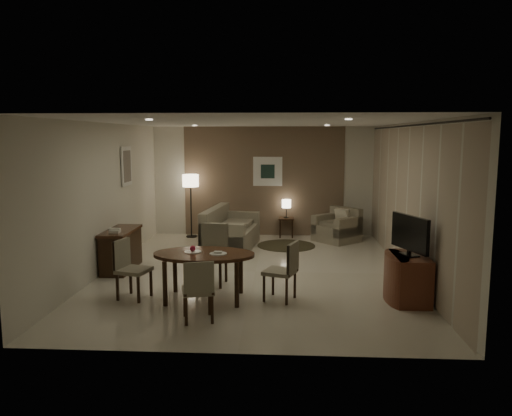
# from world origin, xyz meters

# --- Properties ---
(room_shell) EXTENTS (5.50, 7.00, 2.70)m
(room_shell) POSITION_xyz_m (0.00, 0.40, 1.35)
(room_shell) COLOR beige
(room_shell) RESTS_ON ground
(taupe_accent) EXTENTS (3.96, 0.03, 2.70)m
(taupe_accent) POSITION_xyz_m (0.00, 3.48, 1.35)
(taupe_accent) COLOR brown
(taupe_accent) RESTS_ON wall_back
(curtain_wall) EXTENTS (0.08, 6.70, 2.58)m
(curtain_wall) POSITION_xyz_m (2.68, 0.00, 1.32)
(curtain_wall) COLOR #C0AE96
(curtain_wall) RESTS_ON wall_right
(curtain_rod) EXTENTS (0.03, 6.80, 0.03)m
(curtain_rod) POSITION_xyz_m (2.68, 0.00, 2.64)
(curtain_rod) COLOR black
(curtain_rod) RESTS_ON wall_right
(art_back_frame) EXTENTS (0.72, 0.03, 0.72)m
(art_back_frame) POSITION_xyz_m (0.10, 3.46, 1.60)
(art_back_frame) COLOR silver
(art_back_frame) RESTS_ON wall_back
(art_back_canvas) EXTENTS (0.34, 0.01, 0.34)m
(art_back_canvas) POSITION_xyz_m (0.10, 3.44, 1.60)
(art_back_canvas) COLOR #1A2E26
(art_back_canvas) RESTS_ON wall_back
(art_left_frame) EXTENTS (0.03, 0.60, 0.80)m
(art_left_frame) POSITION_xyz_m (-2.72, 1.20, 1.85)
(art_left_frame) COLOR silver
(art_left_frame) RESTS_ON wall_left
(art_left_canvas) EXTENTS (0.01, 0.46, 0.64)m
(art_left_canvas) POSITION_xyz_m (-2.71, 1.20, 1.85)
(art_left_canvas) COLOR gray
(art_left_canvas) RESTS_ON wall_left
(downlight_nl) EXTENTS (0.10, 0.10, 0.01)m
(downlight_nl) POSITION_xyz_m (-1.40, -1.80, 2.69)
(downlight_nl) COLOR white
(downlight_nl) RESTS_ON ceiling
(downlight_nr) EXTENTS (0.10, 0.10, 0.01)m
(downlight_nr) POSITION_xyz_m (1.40, -1.80, 2.69)
(downlight_nr) COLOR white
(downlight_nr) RESTS_ON ceiling
(downlight_fl) EXTENTS (0.10, 0.10, 0.01)m
(downlight_fl) POSITION_xyz_m (-1.40, 1.80, 2.69)
(downlight_fl) COLOR white
(downlight_fl) RESTS_ON ceiling
(downlight_fr) EXTENTS (0.10, 0.10, 0.01)m
(downlight_fr) POSITION_xyz_m (1.40, 1.80, 2.69)
(downlight_fr) COLOR white
(downlight_fr) RESTS_ON ceiling
(console_desk) EXTENTS (0.48, 1.20, 0.75)m
(console_desk) POSITION_xyz_m (-2.49, 0.00, 0.38)
(console_desk) COLOR #462C16
(console_desk) RESTS_ON floor
(telephone) EXTENTS (0.20, 0.14, 0.09)m
(telephone) POSITION_xyz_m (-2.49, -0.30, 0.80)
(telephone) COLOR white
(telephone) RESTS_ON console_desk
(tv_cabinet) EXTENTS (0.48, 0.90, 0.70)m
(tv_cabinet) POSITION_xyz_m (2.40, -1.50, 0.35)
(tv_cabinet) COLOR brown
(tv_cabinet) RESTS_ON floor
(flat_tv) EXTENTS (0.36, 0.85, 0.60)m
(flat_tv) POSITION_xyz_m (2.38, -1.50, 1.02)
(flat_tv) COLOR black
(flat_tv) RESTS_ON tv_cabinet
(dining_table) EXTENTS (1.52, 0.95, 0.71)m
(dining_table) POSITION_xyz_m (-0.68, -1.61, 0.36)
(dining_table) COLOR #462C16
(dining_table) RESTS_ON floor
(chair_near) EXTENTS (0.50, 0.50, 0.85)m
(chair_near) POSITION_xyz_m (-0.62, -2.47, 0.43)
(chair_near) COLOR gray
(chair_near) RESTS_ON floor
(chair_far) EXTENTS (0.54, 0.54, 1.00)m
(chair_far) POSITION_xyz_m (-0.68, -0.84, 0.50)
(chair_far) COLOR gray
(chair_far) RESTS_ON floor
(chair_left) EXTENTS (0.54, 0.54, 0.90)m
(chair_left) POSITION_xyz_m (-1.75, -1.62, 0.45)
(chair_left) COLOR gray
(chair_left) RESTS_ON floor
(chair_right) EXTENTS (0.56, 0.56, 0.90)m
(chair_right) POSITION_xyz_m (0.46, -1.56, 0.45)
(chair_right) COLOR gray
(chair_right) RESTS_ON floor
(plate_a) EXTENTS (0.26, 0.26, 0.02)m
(plate_a) POSITION_xyz_m (-0.86, -1.56, 0.72)
(plate_a) COLOR white
(plate_a) RESTS_ON dining_table
(plate_b) EXTENTS (0.26, 0.26, 0.02)m
(plate_b) POSITION_xyz_m (-0.46, -1.66, 0.72)
(plate_b) COLOR white
(plate_b) RESTS_ON dining_table
(fruit_apple) EXTENTS (0.09, 0.09, 0.09)m
(fruit_apple) POSITION_xyz_m (-0.86, -1.56, 0.78)
(fruit_apple) COLOR maroon
(fruit_apple) RESTS_ON plate_a
(napkin) EXTENTS (0.12, 0.08, 0.03)m
(napkin) POSITION_xyz_m (-0.46, -1.66, 0.75)
(napkin) COLOR white
(napkin) RESTS_ON plate_b
(round_rug) EXTENTS (1.31, 1.31, 0.01)m
(round_rug) POSITION_xyz_m (0.57, 2.23, 0.01)
(round_rug) COLOR #3B3421
(round_rug) RESTS_ON floor
(sofa) EXTENTS (2.00, 1.18, 0.89)m
(sofa) POSITION_xyz_m (-0.65, 1.92, 0.45)
(sofa) COLOR gray
(sofa) RESTS_ON floor
(armchair) EXTENTS (1.21, 1.21, 0.78)m
(armchair) POSITION_xyz_m (1.75, 2.78, 0.39)
(armchair) COLOR gray
(armchair) RESTS_ON floor
(side_table) EXTENTS (0.37, 0.37, 0.48)m
(side_table) POSITION_xyz_m (0.57, 3.25, 0.24)
(side_table) COLOR #301E10
(side_table) RESTS_ON floor
(table_lamp) EXTENTS (0.22, 0.22, 0.50)m
(table_lamp) POSITION_xyz_m (0.57, 3.25, 0.73)
(table_lamp) COLOR #FFEAC1
(table_lamp) RESTS_ON side_table
(floor_lamp) EXTENTS (0.39, 0.39, 1.54)m
(floor_lamp) POSITION_xyz_m (-1.76, 3.11, 0.77)
(floor_lamp) COLOR #FFE5B7
(floor_lamp) RESTS_ON floor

